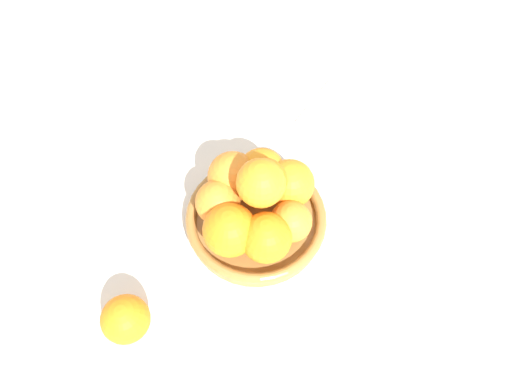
# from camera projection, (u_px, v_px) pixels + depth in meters

# --- Properties ---
(ground_plane) EXTENTS (4.00, 4.00, 0.00)m
(ground_plane) POSITION_uv_depth(u_px,v_px,m) (256.00, 224.00, 0.84)
(ground_plane) COLOR silver
(fruit_bowl) EXTENTS (0.23, 0.23, 0.03)m
(fruit_bowl) POSITION_uv_depth(u_px,v_px,m) (256.00, 219.00, 0.82)
(fruit_bowl) COLOR #A57238
(fruit_bowl) RESTS_ON ground_plane
(orange_pile) EXTENTS (0.20, 0.19, 0.14)m
(orange_pile) POSITION_uv_depth(u_px,v_px,m) (256.00, 198.00, 0.77)
(orange_pile) COLOR orange
(orange_pile) RESTS_ON fruit_bowl
(stray_orange) EXTENTS (0.07, 0.07, 0.07)m
(stray_orange) POSITION_uv_depth(u_px,v_px,m) (126.00, 319.00, 0.71)
(stray_orange) COLOR orange
(stray_orange) RESTS_ON ground_plane
(napkin_folded) EXTENTS (0.14, 0.14, 0.01)m
(napkin_folded) POSITION_uv_depth(u_px,v_px,m) (343.00, 114.00, 0.96)
(napkin_folded) COLOR white
(napkin_folded) RESTS_ON ground_plane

